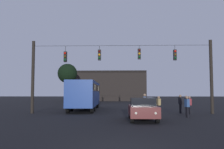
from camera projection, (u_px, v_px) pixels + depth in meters
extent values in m
plane|color=black|center=(121.00, 107.00, 32.60)|extent=(168.00, 168.00, 0.00)
cylinder|color=black|center=(33.00, 77.00, 22.55)|extent=(0.28, 0.28, 6.59)
cylinder|color=black|center=(211.00, 77.00, 22.03)|extent=(0.28, 0.28, 6.59)
cylinder|color=black|center=(121.00, 46.00, 22.49)|extent=(16.06, 0.02, 0.02)
cylinder|color=black|center=(65.00, 49.00, 22.64)|extent=(0.03, 0.03, 0.52)
cube|color=black|center=(65.00, 57.00, 22.58)|extent=(0.26, 0.32, 0.95)
sphere|color=red|center=(65.00, 53.00, 22.42)|extent=(0.20, 0.20, 0.20)
sphere|color=#5B3D0C|center=(65.00, 57.00, 22.40)|extent=(0.20, 0.20, 0.20)
sphere|color=#0C4219|center=(65.00, 60.00, 22.38)|extent=(0.20, 0.20, 0.20)
cylinder|color=black|center=(99.00, 48.00, 22.54)|extent=(0.03, 0.03, 0.37)
cube|color=black|center=(99.00, 55.00, 22.49)|extent=(0.26, 0.32, 0.95)
sphere|color=#510A0A|center=(99.00, 51.00, 22.33)|extent=(0.20, 0.20, 0.20)
sphere|color=orange|center=(99.00, 55.00, 22.31)|extent=(0.20, 0.20, 0.20)
sphere|color=#0C4219|center=(99.00, 58.00, 22.29)|extent=(0.20, 0.20, 0.20)
cylinder|color=black|center=(139.00, 47.00, 22.43)|extent=(0.03, 0.03, 0.30)
cube|color=black|center=(139.00, 54.00, 22.38)|extent=(0.26, 0.32, 0.95)
sphere|color=#510A0A|center=(139.00, 50.00, 22.22)|extent=(0.20, 0.20, 0.20)
sphere|color=orange|center=(139.00, 54.00, 22.20)|extent=(0.20, 0.20, 0.20)
sphere|color=#0C4219|center=(139.00, 57.00, 22.18)|extent=(0.20, 0.20, 0.20)
cylinder|color=black|center=(175.00, 48.00, 22.32)|extent=(0.03, 0.03, 0.40)
cube|color=black|center=(175.00, 55.00, 22.27)|extent=(0.26, 0.32, 0.95)
sphere|color=red|center=(175.00, 51.00, 22.11)|extent=(0.20, 0.20, 0.20)
sphere|color=#5B3D0C|center=(175.00, 55.00, 22.09)|extent=(0.20, 0.20, 0.20)
sphere|color=#0C4219|center=(175.00, 58.00, 22.07)|extent=(0.20, 0.20, 0.20)
cube|color=navy|center=(85.00, 94.00, 26.86)|extent=(2.81, 11.07, 2.50)
cube|color=black|center=(85.00, 88.00, 26.90)|extent=(2.83, 10.41, 0.70)
cylinder|color=black|center=(80.00, 104.00, 30.72)|extent=(0.31, 1.01, 1.00)
cylinder|color=black|center=(98.00, 104.00, 30.71)|extent=(0.31, 1.01, 1.00)
cylinder|color=black|center=(72.00, 106.00, 24.58)|extent=(0.31, 1.01, 1.00)
cylinder|color=black|center=(94.00, 106.00, 24.57)|extent=(0.31, 1.01, 1.00)
cylinder|color=black|center=(68.00, 108.00, 22.60)|extent=(0.31, 1.01, 1.00)
cylinder|color=black|center=(92.00, 108.00, 22.59)|extent=(0.31, 1.01, 1.00)
cube|color=beige|center=(88.00, 88.00, 30.19)|extent=(2.58, 0.87, 0.56)
cube|color=beige|center=(82.00, 88.00, 24.16)|extent=(2.58, 0.87, 0.56)
cube|color=#511919|center=(143.00, 111.00, 16.71)|extent=(1.81, 4.31, 0.68)
cube|color=black|center=(142.00, 102.00, 16.91)|extent=(1.59, 2.33, 0.52)
cylinder|color=black|center=(158.00, 118.00, 15.25)|extent=(0.22, 0.64, 0.64)
cylinder|color=black|center=(132.00, 118.00, 15.30)|extent=(0.22, 0.64, 0.64)
cylinder|color=black|center=(152.00, 114.00, 18.07)|extent=(0.22, 0.64, 0.64)
cylinder|color=black|center=(130.00, 114.00, 18.13)|extent=(0.22, 0.64, 0.64)
sphere|color=white|center=(156.00, 113.00, 14.60)|extent=(0.18, 0.18, 0.18)
sphere|color=white|center=(136.00, 113.00, 14.64)|extent=(0.18, 0.18, 0.18)
cylinder|color=black|center=(145.00, 110.00, 20.57)|extent=(0.14, 0.14, 0.88)
cylinder|color=black|center=(145.00, 110.00, 20.73)|extent=(0.14, 0.14, 0.88)
cube|color=#2D4C7F|center=(145.00, 101.00, 20.70)|extent=(0.28, 0.39, 0.66)
sphere|color=#8C6B51|center=(145.00, 95.00, 20.74)|extent=(0.24, 0.24, 0.24)
cylinder|color=black|center=(187.00, 110.00, 20.39)|extent=(0.14, 0.14, 0.80)
cylinder|color=black|center=(186.00, 110.00, 20.55)|extent=(0.14, 0.14, 0.80)
cube|color=black|center=(186.00, 102.00, 20.52)|extent=(0.30, 0.40, 0.60)
sphere|color=#8C6B51|center=(186.00, 97.00, 20.55)|extent=(0.22, 0.22, 0.22)
cylinder|color=black|center=(189.00, 110.00, 21.49)|extent=(0.14, 0.14, 0.77)
cylinder|color=black|center=(190.00, 110.00, 21.33)|extent=(0.14, 0.14, 0.77)
cube|color=maroon|center=(190.00, 102.00, 21.46)|extent=(0.30, 0.39, 0.58)
sphere|color=#8C6B51|center=(189.00, 97.00, 21.49)|extent=(0.21, 0.21, 0.21)
cylinder|color=black|center=(181.00, 109.00, 22.19)|extent=(0.14, 0.14, 0.83)
cylinder|color=black|center=(180.00, 109.00, 22.34)|extent=(0.14, 0.14, 0.83)
cube|color=black|center=(180.00, 101.00, 22.32)|extent=(0.32, 0.41, 0.62)
sphere|color=#8C6B51|center=(180.00, 96.00, 22.35)|extent=(0.23, 0.23, 0.23)
cylinder|color=black|center=(187.00, 112.00, 18.62)|extent=(0.14, 0.14, 0.80)
cylinder|color=black|center=(188.00, 112.00, 18.46)|extent=(0.14, 0.14, 0.80)
cube|color=#2D4C7F|center=(187.00, 103.00, 18.59)|extent=(0.33, 0.41, 0.60)
sphere|color=#8C6B51|center=(187.00, 98.00, 18.62)|extent=(0.22, 0.22, 0.22)
cylinder|color=black|center=(159.00, 110.00, 21.07)|extent=(0.14, 0.14, 0.78)
cylinder|color=black|center=(158.00, 110.00, 21.22)|extent=(0.14, 0.14, 0.78)
cube|color=#997F4C|center=(159.00, 102.00, 21.19)|extent=(0.33, 0.41, 0.58)
sphere|color=#8C6B51|center=(159.00, 97.00, 21.22)|extent=(0.21, 0.21, 0.21)
cube|color=black|center=(109.00, 88.00, 60.05)|extent=(16.69, 13.94, 6.10)
cube|color=black|center=(109.00, 74.00, 60.28)|extent=(16.69, 13.94, 0.50)
cylinder|color=#2D2116|center=(67.00, 91.00, 45.75)|extent=(0.52, 0.52, 4.14)
sphere|color=black|center=(67.00, 73.00, 45.99)|extent=(3.60, 3.60, 3.60)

